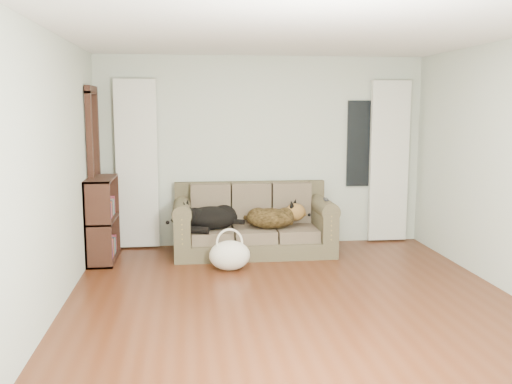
{
  "coord_description": "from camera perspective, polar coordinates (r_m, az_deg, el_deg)",
  "views": [
    {
      "loc": [
        -1.01,
        -5.32,
        1.91
      ],
      "look_at": [
        -0.19,
        1.6,
        0.87
      ],
      "focal_mm": 40.0,
      "sensor_mm": 36.0,
      "label": 1
    }
  ],
  "objects": [
    {
      "name": "curtain_left",
      "position": [
        7.8,
        -11.82,
        2.73
      ],
      "size": [
        0.55,
        0.08,
        2.25
      ],
      "primitive_type": "cube",
      "color": "silver",
      "rests_on": "ground"
    },
    {
      "name": "dog_shepherd",
      "position": [
        7.43,
        1.72,
        -2.52
      ],
      "size": [
        0.73,
        0.59,
        0.29
      ],
      "primitive_type": "ellipsoid",
      "rotation": [
        0.0,
        0.0,
        2.93
      ],
      "color": "black",
      "rests_on": "sofa"
    },
    {
      "name": "floor",
      "position": [
        5.74,
        3.84,
        -10.96
      ],
      "size": [
        5.0,
        5.0,
        0.0
      ],
      "primitive_type": "plane",
      "color": "#49200E",
      "rests_on": "ground"
    },
    {
      "name": "dog_black_lab",
      "position": [
        7.37,
        -4.84,
        -2.73
      ],
      "size": [
        0.76,
        0.57,
        0.3
      ],
      "primitive_type": "ellipsoid",
      "rotation": [
        0.0,
        0.0,
        0.1
      ],
      "color": "black",
      "rests_on": "sofa"
    },
    {
      "name": "tv_remote",
      "position": [
        7.4,
        7.0,
        -0.74
      ],
      "size": [
        0.06,
        0.17,
        0.02
      ],
      "primitive_type": "cube",
      "rotation": [
        0.0,
        0.0,
        -0.11
      ],
      "color": "black",
      "rests_on": "sofa"
    },
    {
      "name": "ceiling",
      "position": [
        5.46,
        4.12,
        15.75
      ],
      "size": [
        5.0,
        5.0,
        0.0
      ],
      "primitive_type": "plane",
      "color": "white",
      "rests_on": "ground"
    },
    {
      "name": "window_pane",
      "position": [
        8.18,
        10.78,
        4.77
      ],
      "size": [
        0.5,
        0.03,
        1.2
      ],
      "primitive_type": "cube",
      "color": "black",
      "rests_on": "wall_back"
    },
    {
      "name": "door_casing",
      "position": [
        7.51,
        -15.84,
        1.6
      ],
      "size": [
        0.07,
        0.6,
        2.1
      ],
      "primitive_type": "cube",
      "color": "black",
      "rests_on": "ground"
    },
    {
      "name": "wall_left",
      "position": [
        5.49,
        -19.77,
        1.63
      ],
      "size": [
        0.04,
        5.0,
        2.6
      ],
      "primitive_type": "cube",
      "color": "#B1BCA5",
      "rests_on": "ground"
    },
    {
      "name": "tote_bag",
      "position": [
        6.77,
        -2.65,
        -6.49
      ],
      "size": [
        0.52,
        0.43,
        0.35
      ],
      "primitive_type": "ellipsoid",
      "rotation": [
        0.0,
        0.0,
        -0.11
      ],
      "color": "beige",
      "rests_on": "floor"
    },
    {
      "name": "wall_back",
      "position": [
        7.9,
        0.6,
        4.07
      ],
      "size": [
        4.5,
        0.04,
        2.6
      ],
      "primitive_type": "cube",
      "color": "#B1BCA5",
      "rests_on": "ground"
    },
    {
      "name": "bookshelf",
      "position": [
        7.37,
        -15.08,
        -2.83
      ],
      "size": [
        0.42,
        0.87,
        1.05
      ],
      "primitive_type": "cube",
      "rotation": [
        0.0,
        0.0,
        0.13
      ],
      "color": "black",
      "rests_on": "floor"
    },
    {
      "name": "sofa",
      "position": [
        7.48,
        -0.25,
        -2.76
      ],
      "size": [
        2.06,
        0.89,
        0.84
      ],
      "primitive_type": "cube",
      "color": "#31291C",
      "rests_on": "floor"
    },
    {
      "name": "curtain_right",
      "position": [
        8.27,
        13.16,
        3.0
      ],
      "size": [
        0.55,
        0.08,
        2.25
      ],
      "primitive_type": "cube",
      "color": "silver",
      "rests_on": "ground"
    }
  ]
}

